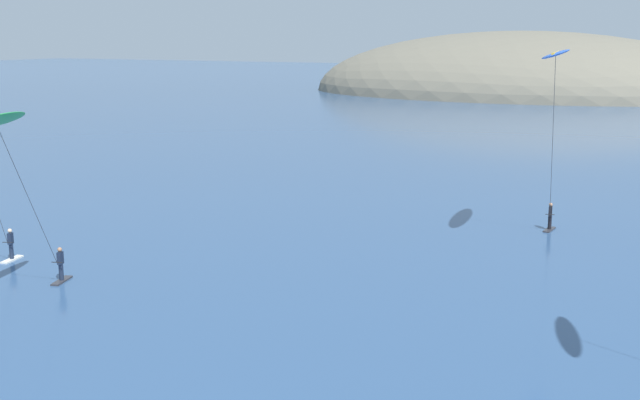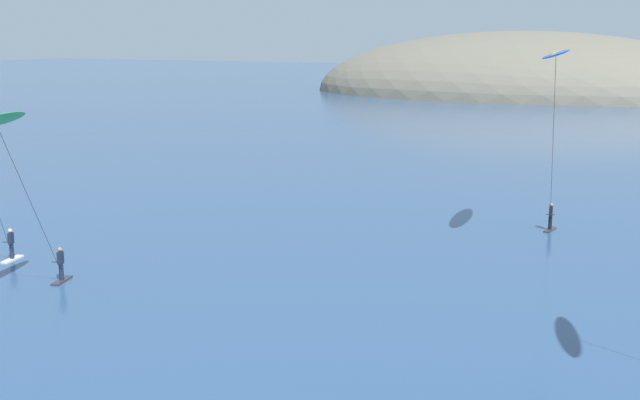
# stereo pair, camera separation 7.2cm
# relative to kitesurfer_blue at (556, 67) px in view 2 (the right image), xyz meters

# --- Properties ---
(headland_island) EXTENTS (135.32, 57.03, 25.25)m
(headland_island) POSITION_rel_kitesurfer_blue_xyz_m (-12.10, 121.99, -10.01)
(headland_island) COLOR #84755B
(headland_island) RESTS_ON ground
(kitesurfer_blue) EXTENTS (2.28, 8.33, 11.02)m
(kitesurfer_blue) POSITION_rel_kitesurfer_blue_xyz_m (0.00, 0.00, 0.00)
(kitesurfer_blue) COLOR #2D2D33
(kitesurfer_blue) RESTS_ON ground
(kitesurfer_green) EXTENTS (2.91, 7.36, 8.65)m
(kitesurfer_green) POSITION_rel_kitesurfer_blue_xyz_m (-18.33, -20.96, -2.62)
(kitesurfer_green) COLOR #2D2D33
(kitesurfer_green) RESTS_ON ground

